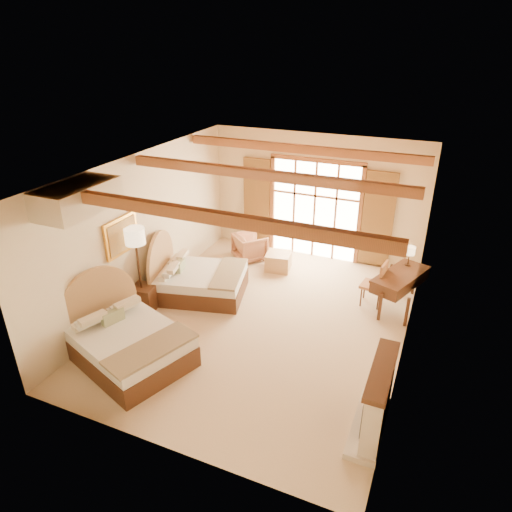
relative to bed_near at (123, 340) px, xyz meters
The scene contains 19 objects.
floor 2.82m from the bed_near, 48.85° to the left, with size 7.00×7.00×0.00m, color #CFB28A.
wall_back 6.01m from the bed_near, 71.85° to the left, with size 5.50×5.50×0.00m, color beige.
wall_left 2.58m from the bed_near, 113.53° to the left, with size 7.00×7.00×0.00m, color beige.
wall_right 5.18m from the bed_near, 24.61° to the left, with size 7.00×7.00×0.00m, color beige.
ceiling 3.95m from the bed_near, 48.85° to the left, with size 7.00×7.00×0.00m, color #B26D35.
ceiling_beams 3.86m from the bed_near, 48.85° to the left, with size 5.39×4.60×0.18m, color #9A582A, non-canonical shape.
french_doors 5.90m from the bed_near, 71.67° to the left, with size 3.95×0.08×2.60m.
fireplace 4.44m from the bed_near, ahead, with size 0.46×1.40×1.16m.
painting 2.09m from the bed_near, 122.73° to the left, with size 0.06×0.95×0.75m.
canopy_valance 2.61m from the bed_near, 169.92° to the left, with size 0.70×1.40×0.45m, color beige.
bed_near is the anchor object (origin of this frame).
bed_far 2.56m from the bed_near, 90.19° to the left, with size 2.24×1.87×1.26m.
nightstand 1.67m from the bed_near, 113.00° to the left, with size 0.46×0.46×0.56m, color #4C2716.
floor_lamp 2.02m from the bed_near, 114.09° to the left, with size 0.40×0.40×1.89m.
armchair 4.68m from the bed_near, 84.96° to the left, with size 0.74×0.76×0.69m, color #AC6B4A.
ottoman 4.60m from the bed_near, 73.57° to the left, with size 0.59×0.59×0.43m, color tan.
desk 5.71m from the bed_near, 41.53° to the left, with size 1.12×1.61×0.80m.
desk_chair 5.25m from the bed_near, 44.26° to the left, with size 0.51×0.51×1.03m.
desk_lamp 6.12m from the bed_near, 44.30° to the left, with size 0.22×0.22×0.44m.
Camera 1 is at (2.97, -7.27, 5.29)m, focal length 32.00 mm.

